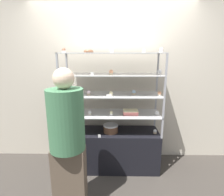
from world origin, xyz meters
TOP-DOWN VIEW (x-y plane):
  - ground_plane at (0.00, 0.00)m, footprint 20.00×20.00m
  - back_wall at (0.00, 0.38)m, footprint 8.00×0.05m
  - display_base at (0.00, 0.00)m, footprint 1.40×0.47m
  - display_riser_lower at (0.00, 0.00)m, footprint 1.40×0.47m
  - display_riser_middle at (0.00, 0.00)m, footprint 1.40×0.47m
  - display_riser_upper at (0.00, 0.00)m, footprint 1.40×0.47m
  - display_riser_top at (0.00, 0.00)m, footprint 1.40×0.47m
  - layer_cake_centerpiece at (-0.02, -0.03)m, footprint 0.22×0.22m
  - sheet_cake_frosted at (0.27, -0.05)m, footprint 0.21×0.15m
  - cupcake_0 at (-0.65, -0.11)m, footprint 0.05×0.05m
  - cupcake_1 at (0.63, -0.07)m, footprint 0.05×0.05m
  - price_tag_0 at (-0.17, -0.21)m, footprint 0.04×0.00m
  - cupcake_2 at (-0.64, -0.06)m, footprint 0.05×0.05m
  - cupcake_3 at (-0.31, -0.08)m, footprint 0.05×0.05m
  - cupcake_4 at (-0.01, -0.09)m, footprint 0.05×0.05m
  - cupcake_5 at (0.64, -0.08)m, footprint 0.05×0.05m
  - price_tag_1 at (-0.44, -0.21)m, footprint 0.04×0.00m
  - cupcake_6 at (-0.65, -0.04)m, footprint 0.05×0.05m
  - cupcake_7 at (-0.32, -0.07)m, footprint 0.05×0.05m
  - cupcake_8 at (-0.01, -0.12)m, footprint 0.05×0.05m
  - cupcake_9 at (0.31, -0.04)m, footprint 0.05×0.05m
  - cupcake_10 at (0.65, -0.12)m, footprint 0.05×0.05m
  - price_tag_2 at (-0.05, -0.21)m, footprint 0.04×0.00m
  - cupcake_11 at (-0.63, -0.09)m, footprint 0.06×0.06m
  - cupcake_12 at (-0.01, -0.10)m, footprint 0.06×0.06m
  - cupcake_13 at (0.64, -0.06)m, footprint 0.06×0.06m
  - price_tag_3 at (-0.25, -0.21)m, footprint 0.04×0.00m
  - cupcake_14 at (-0.64, -0.07)m, footprint 0.05×0.05m
  - cupcake_15 at (-0.00, -0.10)m, footprint 0.05×0.05m
  - cupcake_16 at (0.64, -0.11)m, footprint 0.05×0.05m
  - price_tag_4 at (0.39, -0.21)m, footprint 0.04×0.00m
  - donut_glazed at (-0.33, 0.05)m, footprint 0.13×0.13m
  - customer_figure at (-0.46, -0.76)m, footprint 0.37×0.37m

SIDE VIEW (x-z plane):
  - ground_plane at x=0.00m, z-range 0.00..0.00m
  - display_base at x=0.00m, z-range 0.00..0.60m
  - price_tag_0 at x=-0.17m, z-range 0.60..0.64m
  - cupcake_0 at x=-0.65m, z-range 0.60..0.66m
  - cupcake_1 at x=0.63m, z-range 0.60..0.66m
  - layer_cake_centerpiece at x=-0.02m, z-range 0.60..0.72m
  - customer_figure at x=-0.46m, z-range 0.05..1.65m
  - display_riser_lower at x=0.00m, z-range 0.73..1.01m
  - price_tag_1 at x=-0.44m, z-range 0.89..0.93m
  - cupcake_2 at x=-0.64m, z-range 0.89..0.95m
  - cupcake_3 at x=-0.31m, z-range 0.89..0.95m
  - cupcake_4 at x=-0.01m, z-range 0.89..0.95m
  - cupcake_5 at x=0.64m, z-range 0.89..0.95m
  - sheet_cake_frosted at x=0.27m, z-range 0.89..0.95m
  - display_riser_middle at x=0.00m, z-range 1.01..1.30m
  - price_tag_2 at x=-0.05m, z-range 1.17..1.22m
  - cupcake_6 at x=-0.65m, z-range 1.17..1.24m
  - cupcake_7 at x=-0.32m, z-range 1.17..1.24m
  - cupcake_8 at x=-0.01m, z-range 1.17..1.24m
  - cupcake_9 at x=0.31m, z-range 1.17..1.24m
  - cupcake_10 at x=0.65m, z-range 1.17..1.24m
  - back_wall at x=0.00m, z-range 0.00..2.60m
  - display_riser_upper at x=0.00m, z-range 1.30..1.59m
  - price_tag_3 at x=-0.25m, z-range 1.46..1.50m
  - cupcake_11 at x=-0.63m, z-range 1.46..1.53m
  - cupcake_12 at x=-0.01m, z-range 1.46..1.53m
  - cupcake_13 at x=0.64m, z-range 1.46..1.53m
  - display_riser_top at x=0.00m, z-range 1.59..1.87m
  - donut_glazed at x=-0.33m, z-range 1.75..1.79m
  - price_tag_4 at x=0.39m, z-range 1.75..1.79m
  - cupcake_14 at x=-0.64m, z-range 1.75..1.81m
  - cupcake_15 at x=0.00m, z-range 1.75..1.81m
  - cupcake_16 at x=0.64m, z-range 1.75..1.81m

